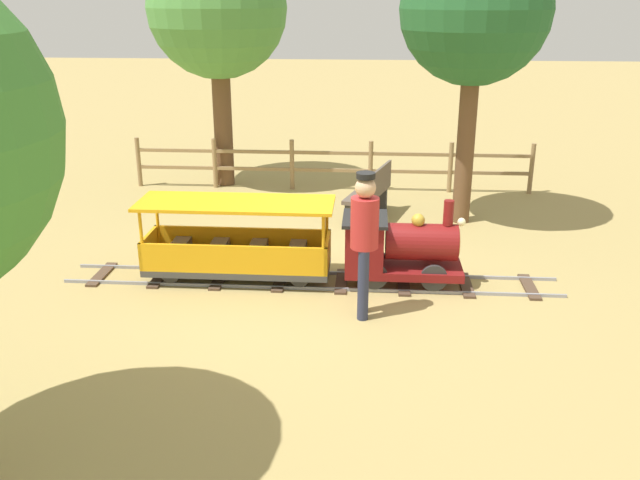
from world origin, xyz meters
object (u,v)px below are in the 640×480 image
object	(u,v)px
conductor_person	(364,234)
park_bench	(370,194)
passenger_car	(237,248)
locomotive	(396,247)
oak_tree_near	(475,11)
oak_tree_distant	(217,10)

from	to	relation	value
conductor_person	park_bench	distance (m)	3.47
passenger_car	conductor_person	world-z (taller)	conductor_person
locomotive	oak_tree_near	xyz separation A→B (m)	(-2.54, 1.09, 2.63)
locomotive	passenger_car	world-z (taller)	locomotive
locomotive	park_bench	size ratio (longest dim) A/B	1.06
oak_tree_distant	park_bench	bearing A→B (deg)	54.47
locomotive	oak_tree_near	bearing A→B (deg)	156.91
locomotive	oak_tree_near	world-z (taller)	oak_tree_near
park_bench	oak_tree_near	size ratio (longest dim) A/B	0.32
passenger_car	oak_tree_distant	xyz separation A→B (m)	(-4.46, -1.08, 2.66)
oak_tree_near	oak_tree_distant	distance (m)	4.53
locomotive	conductor_person	xyz separation A→B (m)	(0.89, -0.38, 0.47)
passenger_car	oak_tree_distant	bearing A→B (deg)	-166.34
park_bench	oak_tree_near	bearing A→B (deg)	90.26
park_bench	oak_tree_distant	xyz separation A→B (m)	(-1.92, -2.69, 2.67)
conductor_person	park_bench	world-z (taller)	conductor_person
locomotive	park_bench	world-z (taller)	locomotive
oak_tree_near	park_bench	bearing A→B (deg)	-89.74
locomotive	conductor_person	size ratio (longest dim) A/B	0.89
conductor_person	locomotive	bearing A→B (deg)	156.58
park_bench	oak_tree_distant	world-z (taller)	oak_tree_distant
locomotive	oak_tree_distant	distance (m)	5.98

